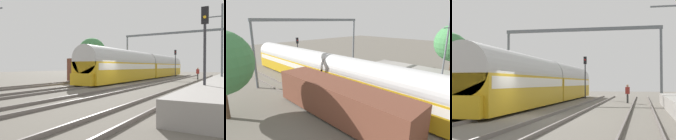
# 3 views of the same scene
# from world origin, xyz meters

# --- Properties ---
(passenger_train) EXTENTS (2.93, 32.85, 3.82)m
(passenger_train) POSITION_xyz_m (-2.13, 13.84, 1.97)
(passenger_train) COLOR gold
(passenger_train) RESTS_ON ground
(freight_car) EXTENTS (2.80, 13.00, 2.70)m
(freight_car) POSITION_xyz_m (-6.40, 8.36, 1.47)
(freight_car) COLOR brown
(freight_car) RESTS_ON ground
(person_crossing) EXTENTS (0.40, 0.24, 1.73)m
(person_crossing) POSITION_xyz_m (5.13, 15.10, 1.03)
(person_crossing) COLOR #383838
(person_crossing) RESTS_ON ground
(railway_signal_far) EXTENTS (0.36, 0.30, 5.04)m
(railway_signal_far) POSITION_xyz_m (-0.22, 23.81, 3.23)
(railway_signal_far) COLOR #2D2D33
(railway_signal_far) RESTS_ON ground
(catenary_gantry) EXTENTS (17.20, 0.28, 7.86)m
(catenary_gantry) POSITION_xyz_m (0.00, 19.76, 5.94)
(catenary_gantry) COLOR slate
(catenary_gantry) RESTS_ON ground
(catenary_pole_east_mid) EXTENTS (1.90, 0.20, 8.00)m
(catenary_pole_east_mid) POSITION_xyz_m (8.75, 5.45, 4.15)
(catenary_pole_east_mid) COLOR slate
(catenary_pole_east_mid) RESTS_ON ground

